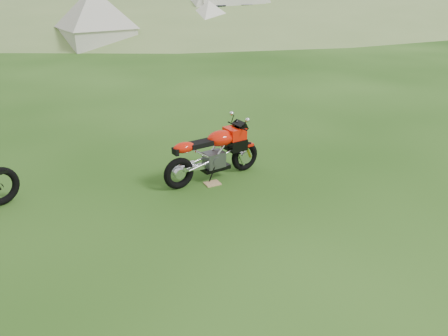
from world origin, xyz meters
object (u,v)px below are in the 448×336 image
tent_right (209,19)px  caravan (230,16)px  plywood_board (212,183)px  tent_mid (95,19)px  sport_motorcycle (213,150)px

tent_right → caravan: 2.61m
plywood_board → tent_right: 19.82m
caravan → tent_mid: bearing=-162.7°
tent_mid → tent_right: size_ratio=1.21×
plywood_board → tent_mid: (2.85, 17.79, 1.40)m
tent_right → caravan: size_ratio=0.54×
plywood_board → tent_right: tent_right is taller
tent_mid → tent_right: (6.54, -0.37, -0.24)m
tent_mid → caravan: tent_mid is taller
tent_right → caravan: tent_right is taller
sport_motorcycle → caravan: bearing=54.6°
sport_motorcycle → plywood_board: size_ratio=6.96×
tent_right → sport_motorcycle: bearing=-125.5°
sport_motorcycle → plywood_board: (-0.13, -0.20, -0.56)m
plywood_board → caravan: 22.11m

